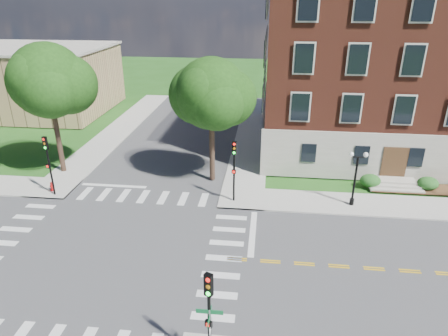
# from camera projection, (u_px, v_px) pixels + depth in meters

# --- Properties ---
(ground) EXTENTS (160.00, 160.00, 0.00)m
(ground) POSITION_uv_depth(u_px,v_px,m) (109.00, 250.00, 24.82)
(ground) COLOR #215116
(ground) RESTS_ON ground
(road_ew) EXTENTS (90.00, 12.00, 0.01)m
(road_ew) POSITION_uv_depth(u_px,v_px,m) (109.00, 250.00, 24.82)
(road_ew) COLOR #3D3D3F
(road_ew) RESTS_ON ground
(road_ns) EXTENTS (12.00, 90.00, 0.01)m
(road_ns) POSITION_uv_depth(u_px,v_px,m) (109.00, 250.00, 24.82)
(road_ns) COLOR #3D3D3F
(road_ns) RESTS_ON ground
(sidewalk_ne) EXTENTS (34.00, 34.00, 0.12)m
(sidewalk_ne) POSITION_uv_depth(u_px,v_px,m) (329.00, 164.00, 37.19)
(sidewalk_ne) COLOR #9E9B93
(sidewalk_ne) RESTS_ON ground
(sidewalk_nw) EXTENTS (34.00, 34.00, 0.12)m
(sidewalk_nw) POSITION_uv_depth(u_px,v_px,m) (20.00, 151.00, 40.37)
(sidewalk_nw) COLOR #9E9B93
(sidewalk_nw) RESTS_ON ground
(crosswalk_east) EXTENTS (2.20, 10.20, 0.02)m
(crosswalk_east) POSITION_uv_depth(u_px,v_px,m) (224.00, 258.00, 24.08)
(crosswalk_east) COLOR silver
(crosswalk_east) RESTS_ON ground
(stop_bar_east) EXTENTS (0.40, 5.50, 0.00)m
(stop_bar_east) POSITION_uv_depth(u_px,v_px,m) (253.00, 233.00, 26.64)
(stop_bar_east) COLOR silver
(stop_bar_east) RESTS_ON ground
(main_building) EXTENTS (30.60, 22.40, 16.50)m
(main_building) POSITION_uv_depth(u_px,v_px,m) (420.00, 64.00, 38.99)
(main_building) COLOR #9B9589
(main_building) RESTS_ON ground
(secondary_building) EXTENTS (20.40, 15.40, 8.30)m
(secondary_building) POSITION_uv_depth(u_px,v_px,m) (30.00, 79.00, 52.67)
(secondary_building) COLOR #A28259
(secondary_building) RESTS_ON ground
(tree_c) EXTENTS (6.16, 6.16, 11.12)m
(tree_c) POSITION_uv_depth(u_px,v_px,m) (48.00, 81.00, 32.50)
(tree_c) COLOR black
(tree_c) RESTS_ON ground
(tree_d) EXTENTS (5.68, 5.68, 10.22)m
(tree_d) POSITION_uv_depth(u_px,v_px,m) (211.00, 94.00, 31.15)
(tree_d) COLOR black
(tree_d) RESTS_ON ground
(traffic_signal_se) EXTENTS (0.38, 0.46, 4.80)m
(traffic_signal_se) POSITION_uv_depth(u_px,v_px,m) (209.00, 310.00, 15.80)
(traffic_signal_se) COLOR black
(traffic_signal_se) RESTS_ON ground
(traffic_signal_ne) EXTENTS (0.36, 0.41, 4.80)m
(traffic_signal_ne) POSITION_uv_depth(u_px,v_px,m) (234.00, 164.00, 29.33)
(traffic_signal_ne) COLOR black
(traffic_signal_ne) RESTS_ON ground
(traffic_signal_nw) EXTENTS (0.38, 0.45, 4.80)m
(traffic_signal_nw) POSITION_uv_depth(u_px,v_px,m) (48.00, 158.00, 30.26)
(traffic_signal_nw) COLOR black
(traffic_signal_nw) RESTS_ON ground
(twin_lamp_west) EXTENTS (1.36, 0.36, 4.23)m
(twin_lamp_west) POSITION_uv_depth(u_px,v_px,m) (356.00, 175.00, 29.01)
(twin_lamp_west) COLOR black
(twin_lamp_west) RESTS_ON ground
(street_sign_pole) EXTENTS (1.10, 1.10, 3.10)m
(street_sign_pole) POSITION_uv_depth(u_px,v_px,m) (210.00, 327.00, 16.12)
(street_sign_pole) COLOR gray
(street_sign_pole) RESTS_ON ground
(fire_hydrant) EXTENTS (0.35, 0.35, 0.75)m
(fire_hydrant) POSITION_uv_depth(u_px,v_px,m) (52.00, 187.00, 31.98)
(fire_hydrant) COLOR #B90E0E
(fire_hydrant) RESTS_ON ground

